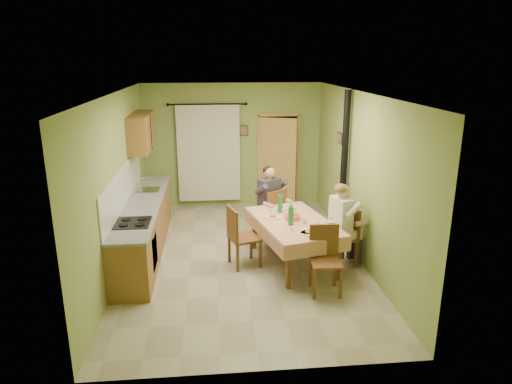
{
  "coord_description": "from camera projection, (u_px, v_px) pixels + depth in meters",
  "views": [
    {
      "loc": [
        -0.46,
        -7.25,
        3.35
      ],
      "look_at": [
        0.25,
        0.1,
        1.15
      ],
      "focal_mm": 32.0,
      "sensor_mm": 36.0,
      "label": 1
    }
  ],
  "objects": [
    {
      "name": "doorway",
      "position": [
        278.0,
        161.0,
        10.48
      ],
      "size": [
        0.96,
        0.33,
        2.15
      ],
      "color": "black",
      "rests_on": "ground"
    },
    {
      "name": "chair_right",
      "position": [
        341.0,
        249.0,
        7.55
      ],
      "size": [
        0.55,
        0.55,
        0.99
      ],
      "rotation": [
        0.0,
        0.0,
        1.89
      ],
      "color": "brown",
      "rests_on": "ground"
    },
    {
      "name": "dining_table",
      "position": [
        293.0,
        242.0,
        7.61
      ],
      "size": [
        1.51,
        2.05,
        0.76
      ],
      "rotation": [
        0.0,
        0.0,
        0.24
      ],
      "color": "tan",
      "rests_on": "ground"
    },
    {
      "name": "room_shell",
      "position": [
        241.0,
        155.0,
        7.4
      ],
      "size": [
        4.04,
        6.04,
        2.82
      ],
      "color": "#8BA454",
      "rests_on": "ground"
    },
    {
      "name": "tableware",
      "position": [
        297.0,
        218.0,
        7.4
      ],
      "size": [
        0.93,
        1.54,
        0.33
      ],
      "color": "white",
      "rests_on": "dining_table"
    },
    {
      "name": "chair_far",
      "position": [
        270.0,
        225.0,
        8.63
      ],
      "size": [
        0.61,
        0.61,
        1.0
      ],
      "rotation": [
        0.0,
        0.0,
        0.55
      ],
      "color": "brown",
      "rests_on": "ground"
    },
    {
      "name": "chair_near",
      "position": [
        325.0,
        274.0,
        6.68
      ],
      "size": [
        0.45,
        0.45,
        1.0
      ],
      "rotation": [
        0.0,
        0.0,
        3.1
      ],
      "color": "brown",
      "rests_on": "ground"
    },
    {
      "name": "picture_back",
      "position": [
        244.0,
        130.0,
        10.27
      ],
      "size": [
        0.19,
        0.03,
        0.23
      ],
      "primitive_type": "cube",
      "color": "black",
      "rests_on": "room_shell"
    },
    {
      "name": "man_far",
      "position": [
        270.0,
        195.0,
        8.48
      ],
      "size": [
        0.65,
        0.63,
        1.39
      ],
      "rotation": [
        0.0,
        0.0,
        0.55
      ],
      "color": "#38333D",
      "rests_on": "chair_far"
    },
    {
      "name": "curtain",
      "position": [
        209.0,
        153.0,
        10.27
      ],
      "size": [
        1.7,
        0.07,
        2.22
      ],
      "color": "black",
      "rests_on": "ground"
    },
    {
      "name": "kitchen_run",
      "position": [
        144.0,
        227.0,
        8.0
      ],
      "size": [
        0.64,
        3.64,
        1.56
      ],
      "color": "brown",
      "rests_on": "ground"
    },
    {
      "name": "upper_cabinets",
      "position": [
        142.0,
        132.0,
        8.81
      ],
      "size": [
        0.35,
        1.4,
        0.7
      ],
      "primitive_type": "cube",
      "color": "brown",
      "rests_on": "room_shell"
    },
    {
      "name": "chair_left",
      "position": [
        244.0,
        249.0,
        7.55
      ],
      "size": [
        0.57,
        0.57,
        1.02
      ],
      "rotation": [
        0.0,
        0.0,
        -1.27
      ],
      "color": "brown",
      "rests_on": "ground"
    },
    {
      "name": "floor",
      "position": [
        242.0,
        257.0,
        7.92
      ],
      "size": [
        4.0,
        6.0,
        0.01
      ],
      "primitive_type": "cube",
      "color": "tan",
      "rests_on": "ground"
    },
    {
      "name": "man_right",
      "position": [
        343.0,
        215.0,
        7.38
      ],
      "size": [
        0.58,
        0.64,
        1.39
      ],
      "rotation": [
        0.0,
        0.0,
        1.89
      ],
      "color": "silver",
      "rests_on": "chair_right"
    },
    {
      "name": "stove_flue",
      "position": [
        343.0,
        188.0,
        8.37
      ],
      "size": [
        0.24,
        0.24,
        2.8
      ],
      "color": "black",
      "rests_on": "ground"
    },
    {
      "name": "picture_right",
      "position": [
        340.0,
        138.0,
        8.71
      ],
      "size": [
        0.03,
        0.31,
        0.21
      ],
      "primitive_type": "cube",
      "color": "brown",
      "rests_on": "room_shell"
    }
  ]
}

